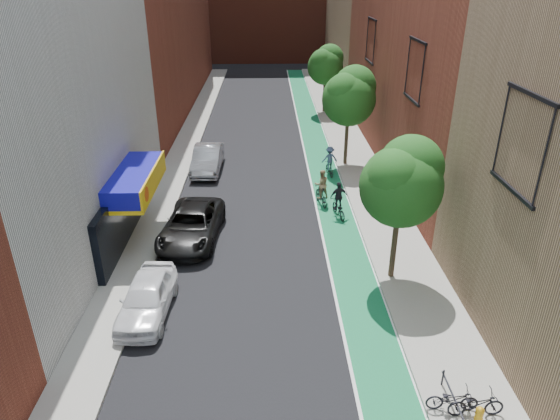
{
  "coord_description": "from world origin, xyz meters",
  "views": [
    {
      "loc": [
        0.25,
        -8.31,
        12.28
      ],
      "look_at": [
        0.84,
        13.91,
        1.5
      ],
      "focal_mm": 32.0,
      "sensor_mm": 36.0,
      "label": 1
    }
  ],
  "objects": [
    {
      "name": "bike_lane",
      "position": [
        4.0,
        26.0,
        0.01
      ],
      "size": [
        2.0,
        68.0,
        0.01
      ],
      "primitive_type": "cube",
      "color": "#126735",
      "rests_on": "ground"
    },
    {
      "name": "sidewalk_left",
      "position": [
        -6.0,
        26.0,
        0.07
      ],
      "size": [
        2.0,
        68.0,
        0.15
      ],
      "primitive_type": "cube",
      "color": "gray",
      "rests_on": "ground"
    },
    {
      "name": "sidewalk_right",
      "position": [
        6.5,
        26.0,
        0.07
      ],
      "size": [
        3.0,
        68.0,
        0.15
      ],
      "primitive_type": "cube",
      "color": "gray",
      "rests_on": "ground"
    },
    {
      "name": "building_left_white",
      "position": [
        -11.0,
        14.0,
        6.0
      ],
      "size": [
        8.0,
        20.0,
        12.0
      ],
      "primitive_type": "cube",
      "color": "silver",
      "rests_on": "ground"
    },
    {
      "name": "building_right_far_tan",
      "position": [
        12.0,
        50.0,
        9.0
      ],
      "size": [
        8.0,
        20.0,
        18.0
      ],
      "primitive_type": "cube",
      "color": "#8C6B4C",
      "rests_on": "ground"
    },
    {
      "name": "tree_near",
      "position": [
        5.65,
        10.02,
        4.66
      ],
      "size": [
        3.4,
        3.36,
        6.42
      ],
      "color": "#332619",
      "rests_on": "ground"
    },
    {
      "name": "tree_mid",
      "position": [
        5.65,
        24.02,
        4.89
      ],
      "size": [
        3.55,
        3.53,
        6.74
      ],
      "color": "#332619",
      "rests_on": "ground"
    },
    {
      "name": "tree_far",
      "position": [
        5.65,
        38.02,
        4.5
      ],
      "size": [
        3.3,
        3.25,
        6.21
      ],
      "color": "#332619",
      "rests_on": "ground"
    },
    {
      "name": "parked_car_white",
      "position": [
        -4.52,
        7.8,
        0.75
      ],
      "size": [
        1.94,
        4.47,
        1.5
      ],
      "primitive_type": "imported",
      "rotation": [
        0.0,
        0.0,
        -0.04
      ],
      "color": "white",
      "rests_on": "ground"
    },
    {
      "name": "parked_car_black",
      "position": [
        -3.57,
        13.79,
        0.79
      ],
      "size": [
        3.11,
        5.91,
        1.58
      ],
      "primitive_type": "imported",
      "rotation": [
        0.0,
        0.0,
        -0.09
      ],
      "color": "black",
      "rests_on": "ground"
    },
    {
      "name": "parked_car_silver",
      "position": [
        -3.77,
        23.25,
        0.83
      ],
      "size": [
        1.86,
        5.06,
        1.65
      ],
      "primitive_type": "imported",
      "rotation": [
        0.0,
        0.0,
        -0.02
      ],
      "color": "gray",
      "rests_on": "ground"
    },
    {
      "name": "cyclist_lane_near",
      "position": [
        3.31,
        17.78,
        0.86
      ],
      "size": [
        0.96,
        1.89,
        2.07
      ],
      "rotation": [
        0.0,
        0.0,
        3.37
      ],
      "color": "black",
      "rests_on": "ground"
    },
    {
      "name": "cyclist_lane_mid",
      "position": [
        4.09,
        16.14,
        0.73
      ],
      "size": [
        1.02,
        1.85,
        1.99
      ],
      "rotation": [
        0.0,
        0.0,
        3.37
      ],
      "color": "black",
      "rests_on": "ground"
    },
    {
      "name": "cyclist_lane_far",
      "position": [
        4.3,
        22.24,
        0.88
      ],
      "size": [
        1.11,
        1.58,
        1.94
      ],
      "rotation": [
        0.0,
        0.0,
        3.32
      ],
      "color": "black",
      "rests_on": "ground"
    },
    {
      "name": "parked_bike_near",
      "position": [
        5.75,
        2.59,
        0.56
      ],
      "size": [
        1.61,
        0.65,
        0.83
      ],
      "primitive_type": "imported",
      "rotation": [
        0.0,
        0.0,
        1.5
      ],
      "color": "black",
      "rests_on": "sidewalk_right"
    },
    {
      "name": "parked_bike_far",
      "position": [
        6.38,
        2.36,
        0.6
      ],
      "size": [
        1.7,
        0.6,
        0.89
      ],
      "primitive_type": "imported",
      "rotation": [
        0.0,
        0.0,
        1.58
      ],
      "color": "black",
      "rests_on": "sidewalk_right"
    },
    {
      "name": "fire_hydrant",
      "position": [
        6.33,
        1.98,
        0.54
      ],
      "size": [
        0.25,
        0.25,
        0.73
      ],
      "color": "#C18916",
      "rests_on": "sidewalk_right"
    }
  ]
}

